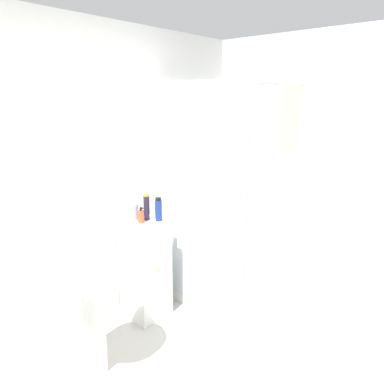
# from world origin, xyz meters

# --- Properties ---
(wall_back) EXTENTS (6.40, 0.06, 2.50)m
(wall_back) POSITION_xyz_m (0.00, 1.70, 1.25)
(wall_back) COLOR white
(wall_back) RESTS_ON ground_plane
(wall_right) EXTENTS (0.06, 6.40, 2.50)m
(wall_right) POSITION_xyz_m (1.70, 0.00, 1.25)
(wall_right) COLOR white
(wall_right) RESTS_ON ground_plane
(shower_enclosure) EXTENTS (0.96, 0.99, 2.05)m
(shower_enclosure) POSITION_xyz_m (1.13, 1.10, 0.54)
(shower_enclosure) COLOR white
(shower_enclosure) RESTS_ON ground_plane
(vanity_cabinet) EXTENTS (0.35, 0.34, 0.89)m
(vanity_cabinet) POSITION_xyz_m (0.37, 1.50, 0.44)
(vanity_cabinet) COLOR silver
(vanity_cabinet) RESTS_ON ground_plane
(sink) EXTENTS (0.49, 0.49, 1.00)m
(sink) POSITION_xyz_m (-0.36, 1.23, 0.65)
(sink) COLOR white
(sink) RESTS_ON ground_plane
(soap_dispenser) EXTENTS (0.05, 0.05, 0.14)m
(soap_dispenser) POSITION_xyz_m (0.33, 1.49, 0.94)
(soap_dispenser) COLOR #E5562D
(soap_dispenser) RESTS_ON vanity_cabinet
(shampoo_bottle_tall_black) EXTENTS (0.05, 0.05, 0.23)m
(shampoo_bottle_tall_black) POSITION_xyz_m (0.41, 1.52, 1.00)
(shampoo_bottle_tall_black) COLOR #281E33
(shampoo_bottle_tall_black) RESTS_ON vanity_cabinet
(shampoo_bottle_blue) EXTENTS (0.06, 0.06, 0.20)m
(shampoo_bottle_blue) POSITION_xyz_m (0.47, 1.42, 0.99)
(shampoo_bottle_blue) COLOR navy
(shampoo_bottle_blue) RESTS_ON vanity_cabinet
(lotion_bottle_white) EXTENTS (0.05, 0.05, 0.16)m
(lotion_bottle_white) POSITION_xyz_m (0.34, 1.58, 0.96)
(lotion_bottle_white) COLOR #B299C6
(lotion_bottle_white) RESTS_ON vanity_cabinet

